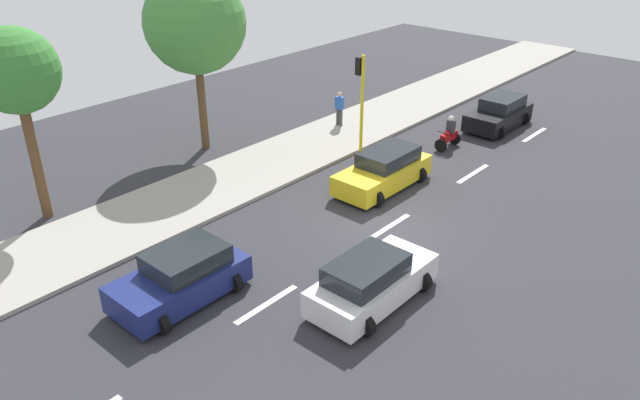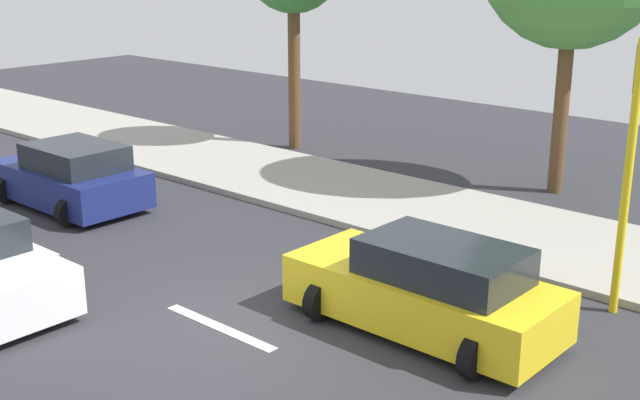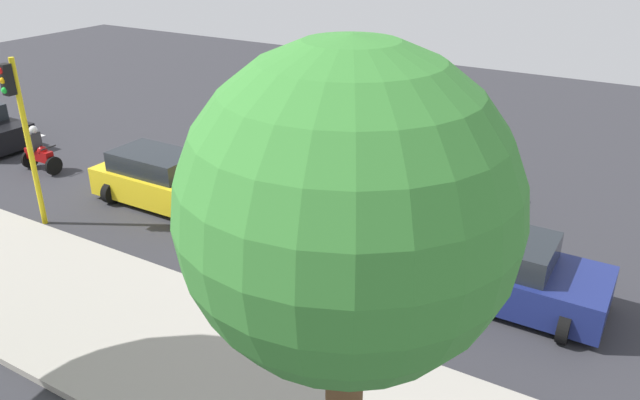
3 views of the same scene
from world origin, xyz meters
name	(u,v)px [view 3 (image 3 of 3)]	position (x,y,z in m)	size (l,w,h in m)	color
ground_plane	(278,197)	(0.00, 0.00, -0.05)	(40.00, 60.00, 0.10)	#2D2D33
sidewalk	(90,310)	(7.00, 0.00, 0.07)	(4.00, 60.00, 0.15)	#9E998E
lane_stripe_far_north	(23,131)	(0.00, -12.00, 0.01)	(0.20, 2.40, 0.01)	white
lane_stripe_north	(134,159)	(0.00, -6.00, 0.01)	(0.20, 2.40, 0.01)	white
lane_stripe_mid	(278,195)	(0.00, 0.00, 0.01)	(0.20, 2.40, 0.01)	white
lane_stripe_south	(473,245)	(0.00, 6.00, 0.01)	(0.20, 2.40, 0.01)	white
car_white	(429,175)	(-2.16, 3.91, 0.71)	(2.19, 4.17, 1.52)	white
car_dark_blue	(509,272)	(2.06, 7.38, 0.71)	(2.35, 3.91, 1.52)	navy
car_yellow_cab	(164,180)	(2.09, -2.51, 0.71)	(2.21, 4.37, 1.52)	yellow
motorcycle	(39,152)	(2.29, -7.79, 0.64)	(0.60, 1.30, 1.53)	black
traffic_light_corner	(20,121)	(4.85, -4.43, 2.93)	(0.49, 0.24, 4.50)	yellow
street_tree_center	(348,219)	(9.80, 7.56, 5.32)	(2.87, 2.87, 6.83)	brown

